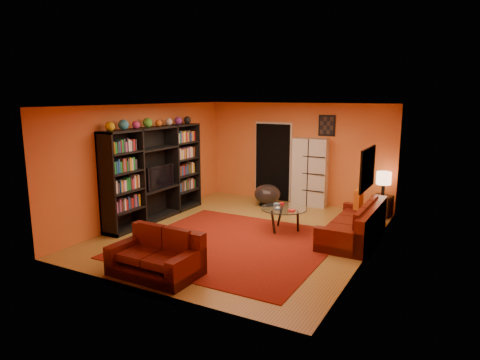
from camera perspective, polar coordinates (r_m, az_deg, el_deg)
The scene contains 20 objects.
floor at distance 8.88m, azimuth 0.53°, elevation -7.09°, with size 6.00×6.00×0.00m, color olive.
ceiling at distance 8.42m, azimuth 0.56°, elevation 9.94°, with size 6.00×6.00×0.00m, color white.
wall_back at distance 11.26m, azimuth 7.74°, elevation 3.54°, with size 6.00×6.00×0.00m, color orange.
wall_front at distance 6.13m, azimuth -12.76°, elevation -3.16°, with size 6.00×6.00×0.00m, color orange.
wall_left at distance 9.96m, azimuth -12.28°, elevation 2.38°, with size 6.00×6.00×0.00m, color orange.
wall_right at distance 7.73m, azimuth 17.15°, elevation -0.41°, with size 6.00×6.00×0.00m, color orange.
rug at distance 8.25m, azimuth -1.16°, elevation -8.50°, with size 3.60×3.60×0.01m, color #5E120A.
doorway at distance 11.53m, azimuth 4.38°, elevation 2.38°, with size 0.95×0.10×2.04m, color black.
wall_art_right at distance 7.39m, azimuth 16.66°, elevation 1.47°, with size 0.03×1.00×0.70m, color black.
wall_art_back at distance 10.92m, azimuth 11.51°, elevation 7.14°, with size 0.42×0.03×0.52m, color black.
entertainment_unit at distance 9.86m, azimuth -11.22°, elevation 0.85°, with size 0.45×3.00×2.10m, color black.
tv at distance 9.84m, azimuth -10.96°, elevation 0.45°, with size 0.12×0.91×0.52m, color black.
sofa at distance 8.73m, azimuth 15.39°, elevation -5.86°, with size 0.90×2.18×0.85m.
loveseat at distance 7.01m, azimuth -10.80°, elevation -9.92°, with size 1.41×0.87×0.85m.
throw_pillow at distance 9.45m, azimuth 15.53°, elevation -2.40°, with size 0.12×0.42×0.42m, color orange.
coffee_table at distance 8.94m, azimuth 5.87°, elevation -4.05°, with size 0.97×0.97×0.48m.
storage_cabinet at distance 11.00m, azimuth 9.32°, elevation 1.01°, with size 0.86×0.38×1.73m, color beige.
bowl_chair at distance 10.98m, azimuth 3.67°, elevation -1.92°, with size 0.67×0.67×0.55m.
side_table at distance 10.54m, azimuth 18.40°, elevation -3.30°, with size 0.40×0.40×0.50m, color black.
table_lamp at distance 10.40m, azimuth 18.62°, elevation 0.17°, with size 0.33×0.33×0.56m.
Camera 1 is at (3.95, -7.44, 2.80)m, focal length 32.00 mm.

